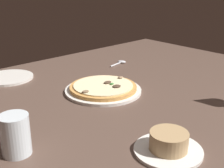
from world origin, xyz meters
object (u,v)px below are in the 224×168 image
side_plate (8,78)px  spoon (120,62)px  water_glass (16,137)px  ramekin_on_saucer (169,144)px  pizza_main (103,88)px

side_plate → spoon: (-47.26, 14.07, 0.01)cm
water_glass → spoon: water_glass is taller
ramekin_on_saucer → spoon: (-42.79, -60.33, -1.53)cm
water_glass → side_plate: bearing=-112.7°
water_glass → spoon: 78.31cm
side_plate → spoon: size_ratio=1.81×
pizza_main → ramekin_on_saucer: ramekin_on_saucer is taller
pizza_main → side_plate: bearing=-62.7°
pizza_main → spoon: bearing=-143.4°
pizza_main → water_glass: water_glass is taller
ramekin_on_saucer → spoon: size_ratio=1.52×
water_glass → side_plate: (-21.51, -51.36, -3.74)cm
water_glass → spoon: (-68.77, -37.28, -3.73)cm
pizza_main → water_glass: bearing=21.7°
pizza_main → water_glass: 42.95cm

